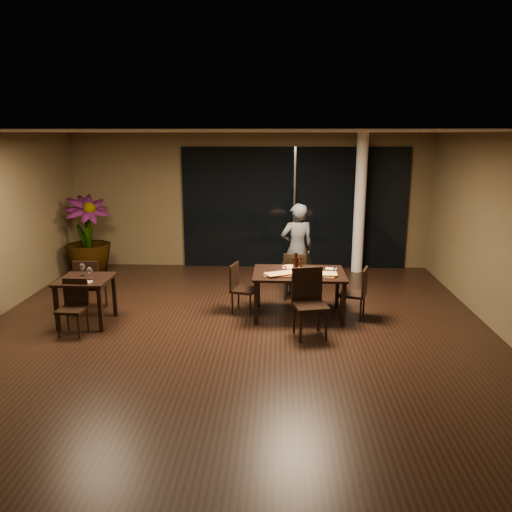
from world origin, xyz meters
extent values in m
plane|color=black|center=(0.00, 0.00, 0.00)|extent=(8.00, 8.00, 0.00)
cube|color=brown|center=(0.00, 4.05, 1.50)|extent=(8.00, 0.10, 3.00)
cube|color=brown|center=(0.00, -4.05, 1.50)|extent=(8.00, 0.10, 3.00)
cube|color=white|center=(0.00, 0.00, 3.02)|extent=(8.00, 8.00, 0.04)
cube|color=black|center=(1.00, 3.96, 1.35)|extent=(5.00, 0.06, 2.70)
cylinder|color=white|center=(2.40, 3.65, 1.50)|extent=(0.24, 0.24, 3.00)
cube|color=black|center=(1.00, 0.80, 0.73)|extent=(1.50, 1.00, 0.04)
cube|color=black|center=(0.31, 0.36, 0.35)|extent=(0.06, 0.06, 0.71)
cube|color=black|center=(1.69, 0.36, 0.35)|extent=(0.06, 0.06, 0.71)
cube|color=black|center=(0.31, 1.24, 0.35)|extent=(0.06, 0.06, 0.71)
cube|color=black|center=(1.69, 1.24, 0.35)|extent=(0.06, 0.06, 0.71)
cube|color=black|center=(-2.40, 0.30, 0.73)|extent=(0.80, 0.80, 0.04)
cube|color=black|center=(-2.74, -0.04, 0.35)|extent=(0.06, 0.06, 0.71)
cube|color=black|center=(-2.06, -0.04, 0.35)|extent=(0.06, 0.06, 0.71)
cube|color=black|center=(-2.74, 0.64, 0.35)|extent=(0.06, 0.06, 0.71)
cube|color=black|center=(-2.06, 0.64, 0.35)|extent=(0.06, 0.06, 0.71)
cube|color=black|center=(0.98, 1.69, 0.42)|extent=(0.46, 0.46, 0.05)
cylinder|color=black|center=(1.17, 1.84, 0.21)|extent=(0.03, 0.03, 0.42)
cylinder|color=black|center=(0.83, 1.88, 0.21)|extent=(0.03, 0.03, 0.42)
cylinder|color=black|center=(1.12, 1.50, 0.21)|extent=(0.03, 0.03, 0.42)
cylinder|color=black|center=(0.79, 1.54, 0.21)|extent=(0.03, 0.03, 0.42)
cube|color=black|center=(0.95, 1.51, 0.66)|extent=(0.41, 0.09, 0.47)
cube|color=black|center=(1.14, -0.10, 0.48)|extent=(0.56, 0.56, 0.05)
cylinder|color=black|center=(0.99, -0.33, 0.24)|extent=(0.04, 0.04, 0.48)
cylinder|color=black|center=(1.37, -0.25, 0.24)|extent=(0.04, 0.04, 0.48)
cylinder|color=black|center=(0.91, 0.05, 0.24)|extent=(0.04, 0.04, 0.48)
cylinder|color=black|center=(1.29, 0.13, 0.24)|extent=(0.04, 0.04, 0.48)
cube|color=black|center=(1.09, 0.11, 0.75)|extent=(0.47, 0.14, 0.54)
cube|color=black|center=(0.08, 0.90, 0.40)|extent=(0.48, 0.48, 0.04)
cylinder|color=black|center=(0.20, 0.71, 0.20)|extent=(0.03, 0.03, 0.40)
cylinder|color=black|center=(0.28, 1.02, 0.20)|extent=(0.03, 0.03, 0.40)
cylinder|color=black|center=(-0.11, 0.79, 0.20)|extent=(0.03, 0.03, 0.40)
cylinder|color=black|center=(-0.03, 1.10, 0.20)|extent=(0.03, 0.03, 0.40)
cube|color=black|center=(-0.09, 0.95, 0.62)|extent=(0.13, 0.39, 0.44)
cube|color=black|center=(1.89, 0.74, 0.41)|extent=(0.50, 0.50, 0.05)
cylinder|color=black|center=(1.78, 0.95, 0.20)|extent=(0.03, 0.03, 0.41)
cylinder|color=black|center=(1.68, 0.64, 0.20)|extent=(0.03, 0.03, 0.41)
cylinder|color=black|center=(2.09, 0.85, 0.20)|extent=(0.03, 0.03, 0.41)
cylinder|color=black|center=(1.99, 0.54, 0.20)|extent=(0.03, 0.03, 0.41)
cube|color=black|center=(2.06, 0.69, 0.63)|extent=(0.16, 0.39, 0.45)
cube|color=black|center=(-2.54, 0.90, 0.44)|extent=(0.43, 0.43, 0.05)
cylinder|color=black|center=(-2.36, 1.08, 0.22)|extent=(0.03, 0.03, 0.44)
cylinder|color=black|center=(-2.71, 1.08, 0.22)|extent=(0.03, 0.03, 0.44)
cylinder|color=black|center=(-2.37, 0.73, 0.22)|extent=(0.03, 0.03, 0.44)
cylinder|color=black|center=(-2.71, 0.73, 0.22)|extent=(0.03, 0.03, 0.44)
cube|color=black|center=(-2.54, 0.71, 0.68)|extent=(0.43, 0.04, 0.49)
cube|color=black|center=(-2.44, -0.18, 0.40)|extent=(0.41, 0.41, 0.04)
cylinder|color=black|center=(-2.61, -0.33, 0.20)|extent=(0.03, 0.03, 0.40)
cylinder|color=black|center=(-2.29, -0.35, 0.20)|extent=(0.03, 0.03, 0.40)
cylinder|color=black|center=(-2.59, -0.02, 0.20)|extent=(0.03, 0.03, 0.40)
cylinder|color=black|center=(-2.27, -0.03, 0.20)|extent=(0.03, 0.03, 0.40)
cube|color=black|center=(-2.43, 0.00, 0.62)|extent=(0.39, 0.05, 0.44)
imported|color=#323438|center=(1.01, 2.04, 0.86)|extent=(0.66, 0.52, 1.72)
imported|color=#1C4C19|center=(-3.40, 3.06, 0.85)|extent=(1.30, 1.30, 1.70)
cube|color=#402214|center=(0.70, 0.62, 0.76)|extent=(0.56, 0.28, 0.01)
cube|color=#4C2A18|center=(1.34, 0.64, 0.76)|extent=(0.58, 0.46, 0.01)
cylinder|color=red|center=(0.87, 1.08, 0.76)|extent=(0.28, 0.28, 0.01)
cylinder|color=white|center=(0.76, 0.86, 0.79)|extent=(0.07, 0.07, 0.08)
cylinder|color=white|center=(1.18, 0.88, 0.80)|extent=(0.08, 0.08, 0.09)
cube|color=white|center=(1.50, 0.67, 0.76)|extent=(0.20, 0.15, 0.01)
cube|color=white|center=(1.55, 1.02, 0.76)|extent=(0.20, 0.14, 0.01)
cube|color=white|center=(-2.31, 0.09, 0.76)|extent=(0.20, 0.16, 0.01)
camera|label=1|loc=(0.65, -7.13, 2.97)|focal=35.00mm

